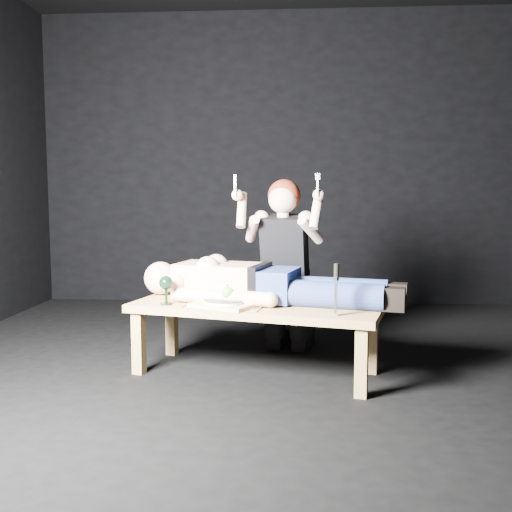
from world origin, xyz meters
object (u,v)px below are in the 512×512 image
lying_man (269,279)px  carving_knife (336,290)px  table (255,339)px  kneeling_woman (287,264)px  serving_tray (224,304)px  goblet (166,290)px

lying_man → carving_knife: (0.40, -0.42, 0.01)m
lying_man → carving_knife: 0.59m
table → kneeling_woman: 0.72m
serving_tray → lying_man: bearing=34.9°
table → goblet: (-0.56, -0.05, 0.32)m
carving_knife → serving_tray: bearing=174.8°
lying_man → goblet: 0.66m
table → carving_knife: size_ratio=5.21×
table → lying_man: 0.39m
table → serving_tray: bearing=-140.7°
goblet → lying_man: bearing=13.1°
lying_man → serving_tray: size_ratio=4.57×
lying_man → kneeling_woman: bearing=90.7°
kneeling_woman → carving_knife: kneeling_woman is taller
lying_man → goblet: size_ratio=9.41×
table → lying_man: lying_man is taller
kneeling_woman → goblet: kneeling_woman is taller
goblet → serving_tray: bearing=-5.6°
table → kneeling_woman: kneeling_woman is taller
table → goblet: size_ratio=8.62×
kneeling_woman → carving_knife: 0.93m
kneeling_woman → carving_knife: bearing=-59.0°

